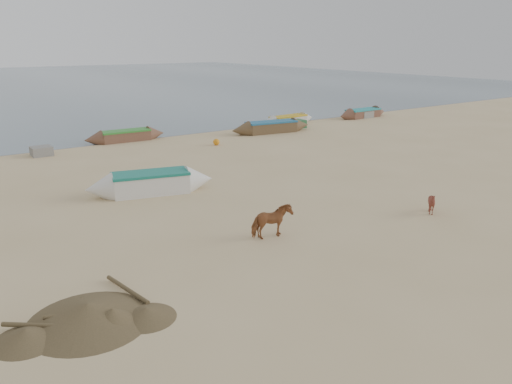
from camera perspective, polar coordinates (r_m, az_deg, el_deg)
ground at (r=17.31m, az=7.71°, el=-6.31°), size 140.00×140.00×0.00m
cow_adult at (r=17.76m, az=1.79°, el=-3.41°), size 1.53×0.84×1.23m
calf_front at (r=21.50m, az=19.45°, el=-1.22°), size 0.84×0.75×0.91m
near_canoe at (r=23.53m, az=-11.94°, el=1.03°), size 6.01×2.83×1.00m
debris_pile at (r=13.52m, az=-18.60°, el=-12.90°), size 3.98×3.98×0.50m
waterline_canoes at (r=35.75m, az=-10.35°, el=6.29°), size 55.83×5.05×0.89m
beach_clutter at (r=35.68m, az=-8.48°, el=6.20°), size 47.91×4.23×0.64m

